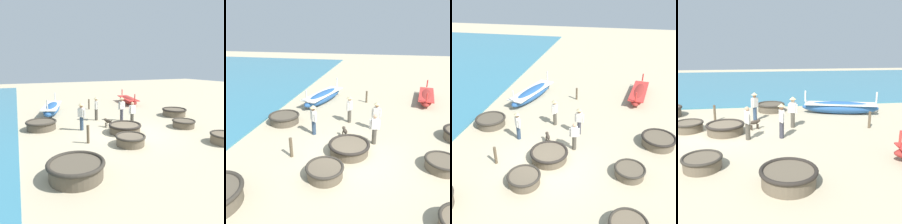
% 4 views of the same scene
% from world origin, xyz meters
% --- Properties ---
extents(ground_plane, '(80.00, 80.00, 0.00)m').
position_xyz_m(ground_plane, '(0.00, 0.00, 0.00)').
color(ground_plane, '#BCAD8C').
extents(coracle_nearest, '(1.50, 1.50, 0.50)m').
position_xyz_m(coracle_nearest, '(-0.66, -1.51, 0.27)').
color(coracle_nearest, brown).
rests_on(coracle_nearest, ground).
extents(coracle_tilted, '(1.90, 1.90, 0.53)m').
position_xyz_m(coracle_tilted, '(-0.01, 0.38, 0.29)').
color(coracle_tilted, brown).
rests_on(coracle_tilted, ground).
extents(coracle_far_left, '(1.43, 1.43, 0.47)m').
position_xyz_m(coracle_far_left, '(3.89, -0.07, 0.26)').
color(coracle_far_left, brown).
rests_on(coracle_far_left, ground).
extents(coracle_center, '(1.83, 1.83, 0.55)m').
position_xyz_m(coracle_center, '(-4.37, 2.98, 0.30)').
color(coracle_center, brown).
rests_on(coracle_center, ground).
extents(long_boat_white_hull, '(2.39, 5.01, 1.45)m').
position_xyz_m(long_boat_white_hull, '(-3.10, 7.35, 0.41)').
color(long_boat_white_hull, '#285693').
rests_on(long_boat_white_hull, ground).
extents(long_boat_red_hull, '(1.77, 4.65, 1.22)m').
position_xyz_m(long_boat_red_hull, '(4.72, 9.11, 0.35)').
color(long_boat_red_hull, maroon).
rests_on(long_boat_red_hull, ground).
extents(fisherman_hauling, '(0.36, 0.50, 1.67)m').
position_xyz_m(fisherman_hauling, '(-0.53, 3.85, 0.96)').
color(fisherman_hauling, '#4C473D').
rests_on(fisherman_hauling, ground).
extents(fisherman_crouching, '(0.39, 0.43, 1.67)m').
position_xyz_m(fisherman_crouching, '(-2.15, 1.88, 0.96)').
color(fisherman_crouching, '#2D425B').
rests_on(fisherman_crouching, ground).
extents(fisherman_with_hat, '(0.53, 0.36, 1.67)m').
position_xyz_m(fisherman_with_hat, '(1.08, 3.07, 0.96)').
color(fisherman_with_hat, '#383842').
rests_on(fisherman_with_hat, ground).
extents(fisherman_standing_right, '(0.52, 0.28, 1.57)m').
position_xyz_m(fisherman_standing_right, '(1.07, 1.50, 0.84)').
color(fisherman_standing_right, '#4C473D').
rests_on(fisherman_standing_right, ground).
extents(dog, '(0.41, 0.63, 0.55)m').
position_xyz_m(dog, '(-0.47, 1.86, 0.37)').
color(dog, '#3D3328').
rests_on(dog, ground).
extents(mooring_post_shoreline, '(0.14, 0.14, 0.90)m').
position_xyz_m(mooring_post_shoreline, '(0.18, 7.84, 0.45)').
color(mooring_post_shoreline, brown).
rests_on(mooring_post_shoreline, ground).
extents(mooring_post_mid_beach, '(0.14, 0.14, 0.93)m').
position_xyz_m(mooring_post_mid_beach, '(-2.48, -0.43, 0.47)').
color(mooring_post_mid_beach, brown).
rests_on(mooring_post_mid_beach, ground).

